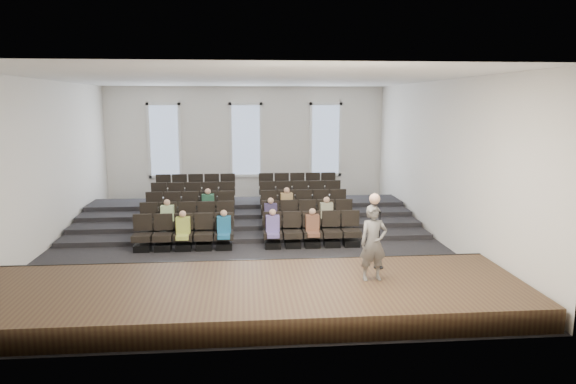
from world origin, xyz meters
name	(u,v)px	position (x,y,z in m)	size (l,w,h in m)	color
ground	(249,243)	(0.00, 0.00, 0.00)	(14.00, 14.00, 0.00)	black
ceiling	(246,79)	(0.00, 0.00, 5.01)	(12.00, 14.00, 0.02)	white
wall_back	(246,145)	(0.00, 7.02, 2.50)	(12.00, 0.04, 5.00)	white
wall_front	(251,212)	(0.00, -7.02, 2.50)	(12.00, 0.04, 5.00)	white
wall_left	(42,165)	(-6.02, 0.00, 2.50)	(0.04, 14.00, 5.00)	white
wall_right	(440,161)	(6.02, 0.00, 2.50)	(0.04, 14.00, 5.00)	white
stage	(251,296)	(0.00, -5.10, 0.25)	(11.80, 3.60, 0.50)	#402F1B
stage_lip	(250,270)	(0.00, -3.33, 0.25)	(11.80, 0.06, 0.52)	black
risers	(248,215)	(0.00, 3.17, 0.20)	(11.80, 4.80, 0.60)	black
seating_rows	(248,211)	(0.00, 1.54, 0.68)	(6.80, 4.70, 1.67)	black
windows	(246,140)	(0.00, 6.95, 2.70)	(8.44, 0.10, 3.24)	white
audience	(251,217)	(0.08, 0.22, 0.80)	(5.45, 2.64, 1.10)	#A7B548
speaker	(373,243)	(2.66, -4.99, 1.33)	(0.60, 0.40, 1.66)	#5C5A58
mic_stand	(379,251)	(3.01, -4.20, 0.91)	(0.23, 0.23, 1.37)	black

